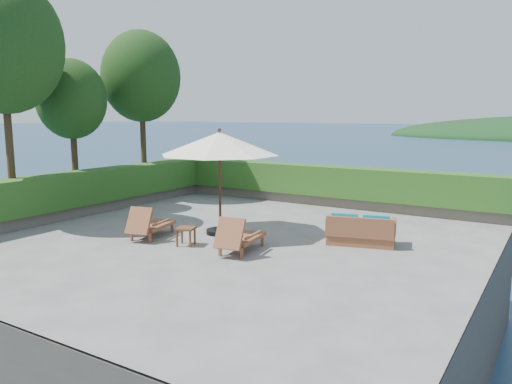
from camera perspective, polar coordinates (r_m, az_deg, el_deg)
The scene contains 15 objects.
ground at distance 12.65m, azimuth -3.08°, elevation -5.29°, with size 12.00×12.00×0.00m, color gray.
foundation at distance 13.12m, azimuth -3.02°, elevation -11.87°, with size 12.00×12.00×3.00m, color #4C443C.
ocean at distance 13.70m, azimuth -2.97°, elevation -17.55°, with size 600.00×600.00×0.00m, color #17324A.
planter_wall_far at distance 17.40m, azimuth 7.51°, elevation -0.83°, with size 12.00×0.60×0.36m, color #655D51.
planter_wall_left at distance 16.40m, azimuth -19.36°, elevation -1.86°, with size 0.60×12.00×0.36m, color #655D51.
hedge_far at distance 17.30m, azimuth 7.56°, elevation 1.36°, with size 12.40×0.90×1.00m, color #234915.
hedge_left at distance 16.30m, azimuth -19.49°, elevation 0.46°, with size 0.90×12.40×1.00m, color #234915.
tree_near at distance 15.34m, azimuth -27.05°, elevation 14.76°, with size 3.20×3.20×6.77m.
tree_mid at distance 17.08m, azimuth -20.35°, elevation 9.87°, with size 2.20×2.20×4.83m.
tree_far at distance 18.63m, azimuth -13.00°, elevation 12.70°, with size 2.80×2.80×6.03m.
patio_umbrella at distance 12.79m, azimuth -4.20°, elevation 5.41°, with size 4.01×4.01×2.75m.
lounge_left at distance 12.87m, azimuth -12.08°, elevation -3.59°, with size 0.91×1.58×0.86m.
lounge_right at distance 11.28m, azimuth -1.93°, elevation -5.13°, with size 0.83×1.59×0.88m.
side_table at distance 11.99m, azimuth -8.02°, elevation -4.38°, with size 0.53×0.53×0.44m.
wicker_loveseat at distance 12.23m, azimuth 11.89°, elevation -4.51°, with size 1.75×1.19×0.78m.
Camera 1 is at (7.03, -10.05, 3.10)m, focal length 35.00 mm.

